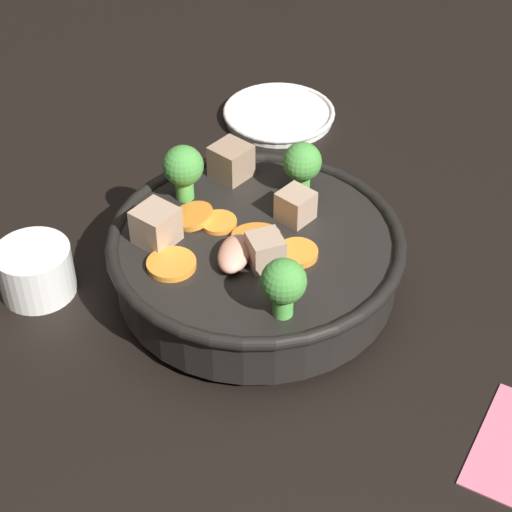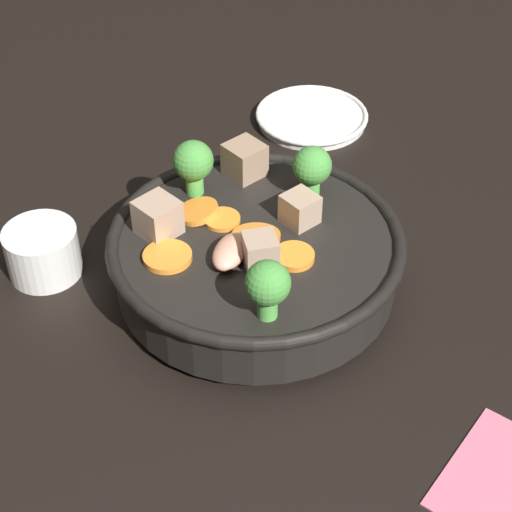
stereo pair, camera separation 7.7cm
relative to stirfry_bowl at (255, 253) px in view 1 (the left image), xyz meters
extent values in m
plane|color=black|center=(0.00, 0.00, -0.04)|extent=(3.00, 3.00, 0.00)
cylinder|color=black|center=(0.00, 0.00, -0.04)|extent=(0.14, 0.14, 0.01)
cylinder|color=black|center=(0.00, 0.00, -0.01)|extent=(0.25, 0.25, 0.05)
torus|color=black|center=(0.00, 0.00, 0.02)|extent=(0.27, 0.27, 0.01)
cylinder|color=brown|center=(0.00, 0.00, 0.00)|extent=(0.24, 0.24, 0.03)
cylinder|color=orange|center=(0.01, -0.04, 0.02)|extent=(0.05, 0.05, 0.01)
cylinder|color=orange|center=(0.00, 0.00, 0.02)|extent=(0.06, 0.06, 0.01)
cylinder|color=orange|center=(-0.02, 0.06, 0.02)|extent=(0.06, 0.06, 0.01)
cylinder|color=orange|center=(-0.08, 0.02, 0.02)|extent=(0.06, 0.06, 0.01)
cylinder|color=orange|center=(-0.01, 0.04, 0.02)|extent=(0.04, 0.04, 0.00)
cylinder|color=#59B84C|center=(-0.04, -0.09, 0.03)|extent=(0.02, 0.02, 0.02)
sphere|color=#47933D|center=(-0.04, -0.09, 0.05)|extent=(0.04, 0.04, 0.04)
cylinder|color=#59B84C|center=(0.08, 0.02, 0.03)|extent=(0.02, 0.02, 0.02)
sphere|color=#47933D|center=(0.08, 0.02, 0.05)|extent=(0.04, 0.04, 0.04)
cylinder|color=#59B84C|center=(-0.01, 0.09, 0.03)|extent=(0.02, 0.02, 0.02)
sphere|color=#47933D|center=(-0.01, 0.09, 0.05)|extent=(0.04, 0.04, 0.04)
cube|color=tan|center=(-0.01, -0.03, 0.03)|extent=(0.04, 0.04, 0.03)
cube|color=tan|center=(0.05, 0.00, 0.03)|extent=(0.03, 0.03, 0.03)
cube|color=#9E7F66|center=(0.05, 0.09, 0.03)|extent=(0.04, 0.04, 0.03)
cube|color=tan|center=(-0.07, 0.05, 0.03)|extent=(0.04, 0.04, 0.03)
ellipsoid|color=#EA9E84|center=(-0.03, -0.01, 0.03)|extent=(0.06, 0.05, 0.02)
cylinder|color=white|center=(0.21, 0.21, -0.04)|extent=(0.13, 0.13, 0.01)
torus|color=white|center=(0.21, 0.21, -0.03)|extent=(0.13, 0.13, 0.01)
cylinder|color=white|center=(-0.15, 0.13, -0.02)|extent=(0.07, 0.07, 0.05)
cylinder|color=brown|center=(-0.15, 0.13, 0.00)|extent=(0.06, 0.06, 0.00)
camera|label=1|loc=(-0.38, -0.44, 0.50)|focal=60.00mm
camera|label=2|loc=(-0.32, -0.49, 0.50)|focal=60.00mm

